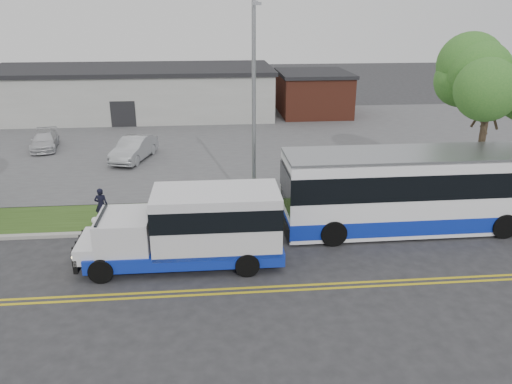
{
  "coord_description": "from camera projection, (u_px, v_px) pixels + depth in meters",
  "views": [
    {
      "loc": [
        1.04,
        -19.14,
        9.3
      ],
      "look_at": [
        2.98,
        1.56,
        1.6
      ],
      "focal_mm": 35.0,
      "sensor_mm": 36.0,
      "label": 1
    }
  ],
  "objects": [
    {
      "name": "tree_east",
      "position": [
        492.0,
        79.0,
        22.88
      ],
      "size": [
        5.2,
        5.2,
        8.33
      ],
      "color": "#38261F",
      "rests_on": "verge"
    },
    {
      "name": "pedestrian",
      "position": [
        101.0,
        205.0,
        22.59
      ],
      "size": [
        0.59,
        0.39,
        1.61
      ],
      "primitive_type": "imported",
      "rotation": [
        0.0,
        0.0,
        3.16
      ],
      "color": "black",
      "rests_on": "verge"
    },
    {
      "name": "verge",
      "position": [
        191.0,
        215.0,
        23.7
      ],
      "size": [
        80.0,
        3.3,
        0.1
      ],
      "primitive_type": "cube",
      "color": "#2D4517",
      "rests_on": "ground"
    },
    {
      "name": "brick_wing",
      "position": [
        313.0,
        93.0,
        45.52
      ],
      "size": [
        6.3,
        7.3,
        3.9
      ],
      "color": "brown",
      "rests_on": "ground"
    },
    {
      "name": "commercial_building",
      "position": [
        131.0,
        92.0,
        44.94
      ],
      "size": [
        25.4,
        10.4,
        4.35
      ],
      "color": "#9E9E99",
      "rests_on": "ground"
    },
    {
      "name": "shuttle_bus",
      "position": [
        197.0,
        226.0,
        18.82
      ],
      "size": [
        7.73,
        2.65,
        2.95
      ],
      "rotation": [
        0.0,
        0.0,
        -0.01
      ],
      "color": "#0F28A5",
      "rests_on": "ground"
    },
    {
      "name": "lane_line_north",
      "position": [
        186.0,
        291.0,
        17.42
      ],
      "size": [
        70.0,
        0.12,
        0.01
      ],
      "primitive_type": "cube",
      "color": "gold",
      "rests_on": "ground"
    },
    {
      "name": "streetlight_near",
      "position": [
        254.0,
        106.0,
        22.01
      ],
      "size": [
        0.35,
        1.53,
        9.5
      ],
      "color": "gray",
      "rests_on": "verge"
    },
    {
      "name": "grocery_bag_right",
      "position": [
        110.0,
        216.0,
        23.07
      ],
      "size": [
        0.32,
        0.32,
        0.32
      ],
      "primitive_type": "sphere",
      "color": "white",
      "rests_on": "verge"
    },
    {
      "name": "parked_car_a",
      "position": [
        134.0,
        149.0,
        31.83
      ],
      "size": [
        2.75,
        4.78,
        1.49
      ],
      "primitive_type": "imported",
      "rotation": [
        0.0,
        0.0,
        -0.28
      ],
      "color": "#A3A7AA",
      "rests_on": "parking_lot"
    },
    {
      "name": "curb",
      "position": [
        190.0,
        230.0,
        22.02
      ],
      "size": [
        80.0,
        0.3,
        0.15
      ],
      "primitive_type": "cube",
      "color": "#9E9B93",
      "rests_on": "ground"
    },
    {
      "name": "ground",
      "position": [
        189.0,
        243.0,
        21.01
      ],
      "size": [
        140.0,
        140.0,
        0.0
      ],
      "primitive_type": "plane",
      "color": "#28282B",
      "rests_on": "ground"
    },
    {
      "name": "parked_car_b",
      "position": [
        45.0,
        141.0,
        34.4
      ],
      "size": [
        2.3,
        4.23,
        1.16
      ],
      "primitive_type": "imported",
      "rotation": [
        0.0,
        0.0,
        0.17
      ],
      "color": "silver",
      "rests_on": "parking_lot"
    },
    {
      "name": "transit_bus",
      "position": [
        427.0,
        190.0,
        21.87
      ],
      "size": [
        12.71,
        3.13,
        3.52
      ],
      "rotation": [
        0.0,
        0.0,
        0.01
      ],
      "color": "white",
      "rests_on": "ground"
    },
    {
      "name": "grocery_bag_left",
      "position": [
        95.0,
        220.0,
        22.55
      ],
      "size": [
        0.32,
        0.32,
        0.32
      ],
      "primitive_type": "sphere",
      "color": "white",
      "rests_on": "verge"
    },
    {
      "name": "parking_lot",
      "position": [
        197.0,
        141.0,
        36.87
      ],
      "size": [
        80.0,
        25.0,
        0.1
      ],
      "primitive_type": "cube",
      "color": "#4C4C4F",
      "rests_on": "ground"
    },
    {
      "name": "lane_line_south",
      "position": [
        185.0,
        296.0,
        17.14
      ],
      "size": [
        70.0,
        0.12,
        0.01
      ],
      "primitive_type": "cube",
      "color": "gold",
      "rests_on": "ground"
    }
  ]
}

